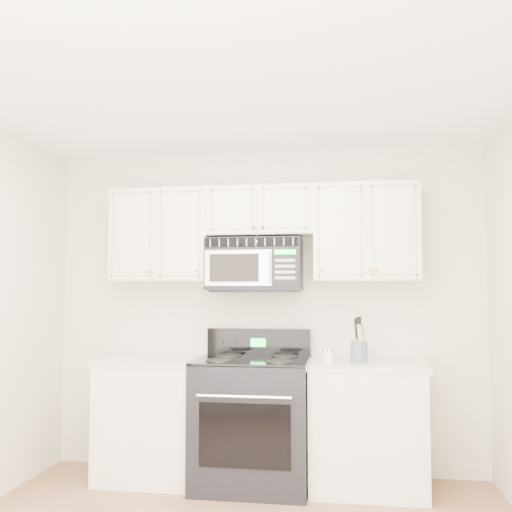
# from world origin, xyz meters

# --- Properties ---
(room) EXTENTS (3.51, 3.51, 2.61)m
(room) POSITION_xyz_m (0.00, 0.00, 1.30)
(room) COLOR #966751
(room) RESTS_ON ground
(base_cabinet_left) EXTENTS (0.86, 0.65, 0.92)m
(base_cabinet_left) POSITION_xyz_m (-0.80, 1.44, 0.43)
(base_cabinet_left) COLOR beige
(base_cabinet_left) RESTS_ON ground
(base_cabinet_right) EXTENTS (0.86, 0.65, 0.92)m
(base_cabinet_right) POSITION_xyz_m (0.80, 1.44, 0.43)
(base_cabinet_right) COLOR beige
(base_cabinet_right) RESTS_ON ground
(range) EXTENTS (0.84, 0.76, 1.14)m
(range) POSITION_xyz_m (-0.04, 1.40, 0.48)
(range) COLOR black
(range) RESTS_ON ground
(upper_cabinets) EXTENTS (2.44, 0.37, 0.75)m
(upper_cabinets) POSITION_xyz_m (-0.00, 1.58, 1.93)
(upper_cabinets) COLOR beige
(upper_cabinets) RESTS_ON ground
(microwave) EXTENTS (0.74, 0.42, 0.41)m
(microwave) POSITION_xyz_m (-0.05, 1.56, 1.65)
(microwave) COLOR black
(microwave) RESTS_ON ground
(utensil_crock) EXTENTS (0.12, 0.12, 0.33)m
(utensil_crock) POSITION_xyz_m (0.75, 1.39, 1.01)
(utensil_crock) COLOR slate
(utensil_crock) RESTS_ON base_cabinet_right
(shaker_salt) EXTENTS (0.04, 0.04, 0.10)m
(shaker_salt) POSITION_xyz_m (0.51, 1.32, 0.97)
(shaker_salt) COLOR silver
(shaker_salt) RESTS_ON base_cabinet_right
(shaker_pepper) EXTENTS (0.04, 0.04, 0.10)m
(shaker_pepper) POSITION_xyz_m (0.54, 1.29, 0.97)
(shaker_pepper) COLOR silver
(shaker_pepper) RESTS_ON base_cabinet_right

